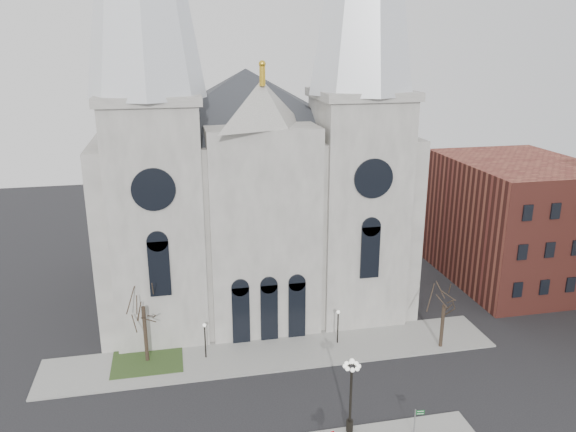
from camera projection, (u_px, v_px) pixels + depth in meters
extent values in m
cube|color=gray|center=(274.00, 353.00, 49.90)|extent=(40.00, 6.00, 0.14)
cube|color=#2C421C|center=(148.00, 361.00, 48.67)|extent=(6.00, 5.00, 0.18)
cube|color=gray|center=(249.00, 210.00, 61.28)|extent=(30.00, 24.00, 18.00)
pyramid|color=#2D3035|center=(245.00, 68.00, 56.84)|extent=(33.00, 26.40, 6.00)
cube|color=gray|center=(157.00, 221.00, 50.87)|extent=(8.00, 8.00, 22.00)
cylinder|color=black|center=(153.00, 189.00, 45.90)|extent=(3.60, 0.30, 3.60)
cube|color=gray|center=(357.00, 209.00, 54.61)|extent=(8.00, 8.00, 22.00)
cylinder|color=black|center=(373.00, 178.00, 49.64)|extent=(3.60, 0.30, 3.60)
cube|color=gray|center=(264.00, 232.00, 51.71)|extent=(10.00, 5.00, 19.50)
pyramid|color=gray|center=(262.00, 103.00, 48.23)|extent=(11.00, 5.00, 4.00)
cube|color=brown|center=(514.00, 221.00, 64.03)|extent=(14.00, 18.00, 14.00)
cylinder|color=black|center=(145.00, 335.00, 47.92)|extent=(0.32, 0.32, 5.25)
cylinder|color=black|center=(442.00, 327.00, 50.38)|extent=(0.32, 0.32, 4.20)
cylinder|color=black|center=(205.00, 342.00, 48.72)|extent=(0.12, 0.12, 3.00)
sphere|color=white|center=(204.00, 325.00, 48.25)|extent=(0.32, 0.32, 0.32)
cylinder|color=black|center=(338.00, 328.00, 51.08)|extent=(0.12, 0.12, 3.00)
sphere|color=white|center=(338.00, 312.00, 50.61)|extent=(0.32, 0.32, 0.32)
cylinder|color=black|center=(351.00, 400.00, 39.01)|extent=(0.18, 0.18, 5.16)
cylinder|color=black|center=(350.00, 426.00, 39.64)|extent=(0.49, 0.49, 0.90)
sphere|color=white|center=(352.00, 361.00, 38.10)|extent=(0.36, 0.36, 0.36)
cylinder|color=slate|center=(415.00, 422.00, 39.07)|extent=(0.09, 0.09, 2.11)
cube|color=#0D5E20|center=(420.00, 411.00, 38.83)|extent=(0.59, 0.10, 0.14)
cube|color=#0D5E20|center=(420.00, 413.00, 38.88)|extent=(0.59, 0.10, 0.14)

